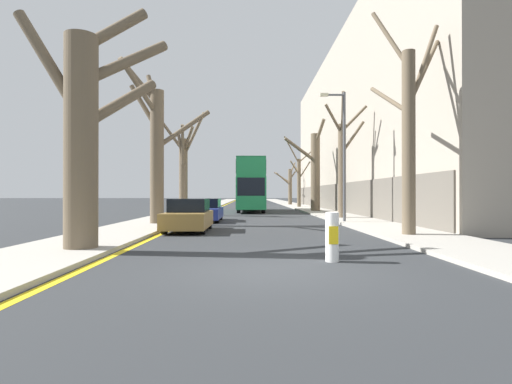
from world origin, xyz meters
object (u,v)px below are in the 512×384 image
at_px(street_tree_left_1, 156,146).
at_px(parked_car_1, 205,210).
at_px(street_tree_left_0, 85,128).
at_px(street_tree_right_3, 299,179).
at_px(street_tree_right_2, 315,169).
at_px(street_tree_right_4, 290,184).
at_px(street_tree_right_0, 408,129).
at_px(street_tree_left_2, 183,168).
at_px(lamp_post, 342,149).
at_px(parked_car_0, 189,216).
at_px(street_tree_right_1, 343,164).
at_px(double_decker_bus, 251,183).
at_px(traffic_bollard, 332,237).

xyz_separation_m(street_tree_left_1, parked_car_1, (2.14, 3.08, -3.39)).
bearing_deg(street_tree_left_0, street_tree_right_3, 73.69).
bearing_deg(street_tree_right_2, street_tree_right_4, 90.25).
bearing_deg(street_tree_right_0, street_tree_left_2, 126.31).
relative_size(street_tree_left_2, street_tree_right_2, 0.95).
relative_size(street_tree_right_0, lamp_post, 1.26).
bearing_deg(street_tree_right_4, street_tree_left_0, -102.74).
distance_m(street_tree_left_2, parked_car_0, 12.79).
distance_m(street_tree_left_1, street_tree_right_2, 18.27).
height_order(street_tree_left_2, street_tree_right_0, street_tree_right_0).
distance_m(street_tree_left_0, street_tree_right_1, 17.34).
bearing_deg(street_tree_right_0, double_decker_bus, 104.90).
bearing_deg(street_tree_left_0, lamp_post, 47.20).
distance_m(street_tree_left_2, street_tree_right_1, 11.63).
distance_m(street_tree_right_0, traffic_bollard, 7.50).
distance_m(double_decker_bus, parked_car_0, 19.62).
height_order(street_tree_right_0, double_decker_bus, street_tree_right_0).
height_order(parked_car_0, traffic_bollard, parked_car_0).
height_order(street_tree_right_4, lamp_post, lamp_post).
relative_size(double_decker_bus, lamp_post, 1.49).
bearing_deg(parked_car_1, parked_car_0, -90.00).
bearing_deg(street_tree_left_1, double_decker_bus, 73.16).
relative_size(street_tree_left_0, street_tree_left_2, 0.92).
bearing_deg(street_tree_right_1, street_tree_right_4, 90.29).
xyz_separation_m(street_tree_right_0, street_tree_right_1, (-0.05, 10.29, -0.52)).
bearing_deg(lamp_post, street_tree_right_3, 88.34).
distance_m(street_tree_right_4, parked_car_1, 34.26).
bearing_deg(street_tree_right_3, street_tree_left_2, -122.01).
bearing_deg(street_tree_left_1, street_tree_right_1, 23.56).
bearing_deg(street_tree_right_2, street_tree_right_3, 90.20).
distance_m(street_tree_left_1, street_tree_left_2, 9.07).
bearing_deg(street_tree_right_2, street_tree_right_1, -89.61).
relative_size(street_tree_right_3, parked_car_0, 2.08).
relative_size(street_tree_left_0, parked_car_0, 1.79).
relative_size(street_tree_left_1, parked_car_0, 2.09).
relative_size(street_tree_right_1, street_tree_right_2, 0.96).
bearing_deg(street_tree_right_0, street_tree_right_4, 90.29).
xyz_separation_m(street_tree_left_1, street_tree_left_2, (-0.14, 9.05, -0.51)).
xyz_separation_m(street_tree_left_2, street_tree_right_0, (10.81, -14.71, 0.51)).
relative_size(street_tree_right_3, parked_car_1, 1.85).
bearing_deg(traffic_bollard, lamp_post, 75.76).
bearing_deg(street_tree_left_0, parked_car_0, 71.96).
bearing_deg(street_tree_right_4, street_tree_right_0, -89.71).
distance_m(street_tree_left_0, street_tree_right_2, 26.27).
distance_m(street_tree_right_1, street_tree_right_2, 10.28).
bearing_deg(street_tree_right_3, parked_car_1, -109.99).
xyz_separation_m(street_tree_right_0, street_tree_right_4, (-0.21, 41.89, -1.06)).
xyz_separation_m(street_tree_right_3, parked_car_1, (-8.37, -23.02, -2.77)).
xyz_separation_m(lamp_post, traffic_bollard, (-3.09, -12.16, -3.44)).
relative_size(street_tree_right_2, lamp_post, 1.14).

